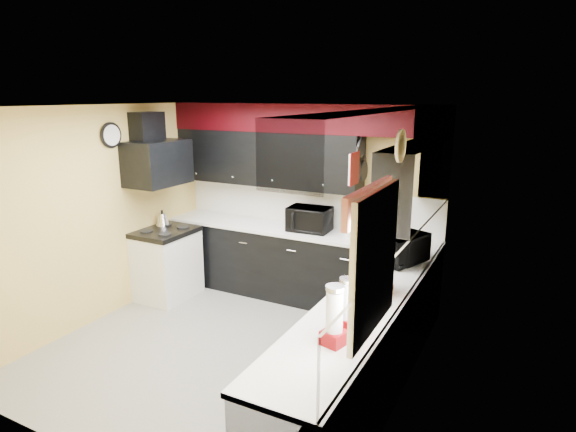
% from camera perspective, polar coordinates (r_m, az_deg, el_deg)
% --- Properties ---
extents(ground, '(3.60, 3.60, 0.00)m').
position_cam_1_polar(ground, '(5.31, -6.72, -15.31)').
color(ground, gray).
rests_on(ground, ground).
extents(wall_back, '(3.60, 0.06, 2.50)m').
position_cam_1_polar(wall_back, '(6.33, 2.11, 1.83)').
color(wall_back, '#E0C666').
rests_on(wall_back, ground).
extents(wall_right, '(0.06, 3.60, 2.50)m').
position_cam_1_polar(wall_right, '(4.11, 14.08, -5.50)').
color(wall_right, '#E0C666').
rests_on(wall_right, ground).
extents(wall_left, '(0.06, 3.60, 2.50)m').
position_cam_1_polar(wall_left, '(6.00, -21.45, 0.14)').
color(wall_left, '#E0C666').
rests_on(wall_left, ground).
extents(ceiling, '(3.60, 3.60, 0.06)m').
position_cam_1_polar(ceiling, '(4.63, -7.64, 12.75)').
color(ceiling, white).
rests_on(ceiling, wall_back).
extents(cab_back, '(3.60, 0.60, 0.90)m').
position_cam_1_polar(cab_back, '(6.30, 0.86, -5.82)').
color(cab_back, black).
rests_on(cab_back, ground).
extents(cab_right, '(0.60, 3.00, 0.90)m').
position_cam_1_polar(cab_right, '(4.26, 8.32, -16.37)').
color(cab_right, black).
rests_on(cab_right, ground).
extents(counter_back, '(3.62, 0.64, 0.04)m').
position_cam_1_polar(counter_back, '(6.15, 0.88, -1.71)').
color(counter_back, white).
rests_on(counter_back, cab_back).
extents(counter_right, '(0.64, 3.02, 0.04)m').
position_cam_1_polar(counter_right, '(4.04, 8.56, -10.63)').
color(counter_right, white).
rests_on(counter_right, cab_right).
extents(splash_back, '(3.60, 0.02, 0.50)m').
position_cam_1_polar(splash_back, '(6.34, 2.06, 1.28)').
color(splash_back, white).
rests_on(splash_back, counter_back).
extents(splash_right, '(0.02, 3.60, 0.50)m').
position_cam_1_polar(splash_right, '(4.14, 13.89, -6.27)').
color(splash_right, white).
rests_on(splash_right, counter_right).
extents(upper_back, '(2.60, 0.35, 0.70)m').
position_cam_1_polar(upper_back, '(6.32, -2.66, 6.85)').
color(upper_back, black).
rests_on(upper_back, wall_back).
extents(upper_right, '(0.35, 1.80, 0.70)m').
position_cam_1_polar(upper_right, '(4.87, 15.01, 4.17)').
color(upper_right, black).
rests_on(upper_right, wall_right).
extents(soffit_back, '(3.60, 0.36, 0.35)m').
position_cam_1_polar(soffit_back, '(6.03, 1.45, 11.52)').
color(soffit_back, black).
rests_on(soffit_back, wall_back).
extents(soffit_right, '(0.36, 3.24, 0.35)m').
position_cam_1_polar(soffit_right, '(3.76, 11.71, 9.61)').
color(soffit_right, black).
rests_on(soffit_right, wall_right).
extents(stove, '(0.60, 0.75, 0.86)m').
position_cam_1_polar(stove, '(6.53, -14.10, -5.73)').
color(stove, white).
rests_on(stove, ground).
extents(cooktop, '(0.62, 0.77, 0.06)m').
position_cam_1_polar(cooktop, '(6.39, -14.35, -1.84)').
color(cooktop, black).
rests_on(cooktop, stove).
extents(hood, '(0.50, 0.78, 0.55)m').
position_cam_1_polar(hood, '(6.24, -15.20, 6.10)').
color(hood, black).
rests_on(hood, wall_left).
extents(hood_duct, '(0.24, 0.40, 0.40)m').
position_cam_1_polar(hood_duct, '(6.29, -16.34, 9.94)').
color(hood_duct, black).
rests_on(hood_duct, wall_left).
extents(window, '(0.03, 0.86, 0.96)m').
position_cam_1_polar(window, '(3.20, 10.25, -5.35)').
color(window, white).
rests_on(window, wall_right).
extents(valance, '(0.04, 0.88, 0.20)m').
position_cam_1_polar(valance, '(3.10, 9.61, 1.77)').
color(valance, red).
rests_on(valance, wall_right).
extents(pan_top, '(0.03, 0.22, 0.40)m').
position_cam_1_polar(pan_top, '(5.68, 8.63, 7.91)').
color(pan_top, black).
rests_on(pan_top, upper_back).
extents(pan_mid, '(0.03, 0.28, 0.46)m').
position_cam_1_polar(pan_mid, '(5.59, 8.10, 5.24)').
color(pan_mid, black).
rests_on(pan_mid, upper_back).
extents(pan_low, '(0.03, 0.24, 0.42)m').
position_cam_1_polar(pan_low, '(5.84, 8.95, 5.29)').
color(pan_low, black).
rests_on(pan_low, upper_back).
extents(cut_board, '(0.03, 0.26, 0.35)m').
position_cam_1_polar(cut_board, '(5.47, 7.79, 5.58)').
color(cut_board, white).
rests_on(cut_board, upper_back).
extents(baskets, '(0.27, 0.27, 0.50)m').
position_cam_1_polar(baskets, '(4.25, 10.50, -5.67)').
color(baskets, brown).
rests_on(baskets, upper_right).
extents(clock, '(0.03, 0.30, 0.30)m').
position_cam_1_polar(clock, '(6.01, -20.24, 8.98)').
color(clock, black).
rests_on(clock, wall_left).
extents(deco_plate, '(0.03, 0.24, 0.24)m').
position_cam_1_polar(deco_plate, '(3.57, 13.21, 8.08)').
color(deco_plate, white).
rests_on(deco_plate, wall_right).
extents(toaster_oven, '(0.54, 0.46, 0.30)m').
position_cam_1_polar(toaster_oven, '(6.03, 2.52, -0.36)').
color(toaster_oven, black).
rests_on(toaster_oven, counter_back).
extents(microwave, '(0.52, 0.63, 0.30)m').
position_cam_1_polar(microwave, '(5.04, 13.25, -3.73)').
color(microwave, black).
rests_on(microwave, counter_right).
extents(utensil_crock, '(0.19, 0.19, 0.16)m').
position_cam_1_polar(utensil_crock, '(5.84, 7.43, -1.69)').
color(utensil_crock, white).
rests_on(utensil_crock, counter_back).
extents(knife_block, '(0.10, 0.13, 0.19)m').
position_cam_1_polar(knife_block, '(5.87, 7.96, -1.45)').
color(knife_block, black).
rests_on(knife_block, counter_back).
extents(kettle, '(0.22, 0.22, 0.16)m').
position_cam_1_polar(kettle, '(6.59, -14.66, -0.38)').
color(kettle, '#BCBCC1').
rests_on(kettle, cooktop).
extents(dispenser_a, '(0.18, 0.18, 0.41)m').
position_cam_1_polar(dispenser_a, '(3.34, 5.51, -11.83)').
color(dispenser_a, '#6F0A07').
rests_on(dispenser_a, counter_right).
extents(dispenser_b, '(0.14, 0.14, 0.37)m').
position_cam_1_polar(dispenser_b, '(3.54, 6.98, -10.64)').
color(dispenser_b, maroon).
rests_on(dispenser_b, counter_right).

